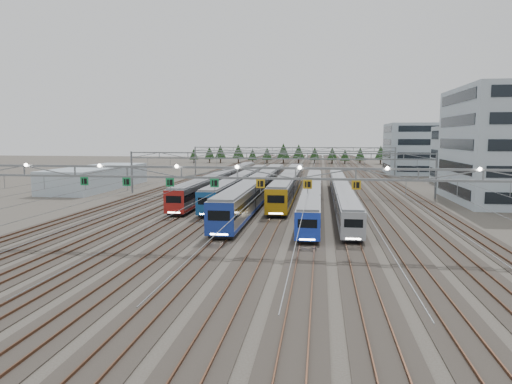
# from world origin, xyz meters

# --- Properties ---
(ground) EXTENTS (400.00, 400.00, 0.00)m
(ground) POSITION_xyz_m (0.00, 0.00, 0.00)
(ground) COLOR #47423A
(ground) RESTS_ON ground
(track_bed) EXTENTS (54.00, 260.00, 5.42)m
(track_bed) POSITION_xyz_m (0.00, 100.00, 1.49)
(track_bed) COLOR #2D2823
(track_bed) RESTS_ON ground
(train_a) EXTENTS (2.84, 65.78, 3.70)m
(train_a) POSITION_xyz_m (-11.25, 47.22, 2.10)
(train_a) COLOR black
(train_a) RESTS_ON ground
(train_b) EXTENTS (2.78, 56.09, 3.62)m
(train_b) POSITION_xyz_m (-6.75, 41.78, 2.06)
(train_b) COLOR black
(train_b) RESTS_ON ground
(train_c) EXTENTS (3.14, 63.05, 4.10)m
(train_c) POSITION_xyz_m (-2.25, 33.08, 2.30)
(train_c) COLOR black
(train_c) RESTS_ON ground
(train_d) EXTENTS (3.06, 53.45, 3.99)m
(train_d) POSITION_xyz_m (2.25, 41.94, 2.25)
(train_d) COLOR black
(train_d) RESTS_ON ground
(train_e) EXTENTS (2.59, 56.31, 3.37)m
(train_e) POSITION_xyz_m (6.75, 29.03, 1.93)
(train_e) COLOR black
(train_e) RESTS_ON ground
(train_f) EXTENTS (2.53, 57.11, 3.29)m
(train_f) POSITION_xyz_m (11.25, 30.46, 1.89)
(train_f) COLOR black
(train_f) RESTS_ON ground
(gantry_near) EXTENTS (56.36, 0.61, 8.08)m
(gantry_near) POSITION_xyz_m (-0.05, -0.12, 7.09)
(gantry_near) COLOR slate
(gantry_near) RESTS_ON ground
(gantry_mid) EXTENTS (56.36, 0.36, 8.00)m
(gantry_mid) POSITION_xyz_m (0.00, 40.00, 6.39)
(gantry_mid) COLOR slate
(gantry_mid) RESTS_ON ground
(gantry_far) EXTENTS (56.36, 0.36, 8.00)m
(gantry_far) POSITION_xyz_m (0.00, 85.00, 6.39)
(gantry_far) COLOR slate
(gantry_far) RESTS_ON ground
(depot_bldg_mid) EXTENTS (14.00, 16.00, 13.17)m
(depot_bldg_mid) POSITION_xyz_m (41.58, 66.14, 6.59)
(depot_bldg_mid) COLOR #A8BDC9
(depot_bldg_mid) RESTS_ON ground
(depot_bldg_north) EXTENTS (22.00, 18.00, 14.64)m
(depot_bldg_north) POSITION_xyz_m (38.23, 95.81, 7.32)
(depot_bldg_north) COLOR #A8BDC9
(depot_bldg_north) RESTS_ON ground
(west_shed) EXTENTS (10.00, 30.00, 4.52)m
(west_shed) POSITION_xyz_m (-38.61, 46.85, 2.26)
(west_shed) COLOR #A8BDC9
(west_shed) RESTS_ON ground
(treeline) EXTENTS (87.50, 5.60, 7.02)m
(treeline) POSITION_xyz_m (-4.05, 142.77, 4.23)
(treeline) COLOR #332114
(treeline) RESTS_ON ground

